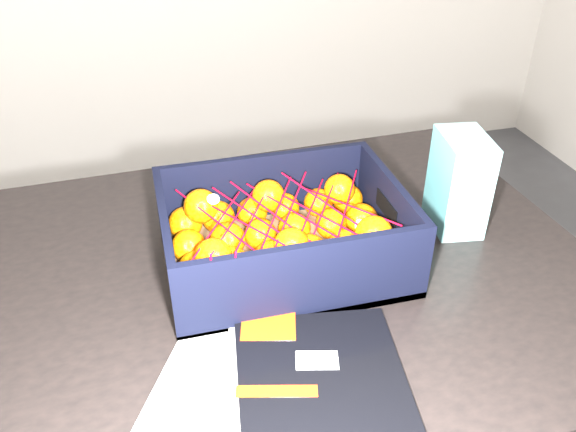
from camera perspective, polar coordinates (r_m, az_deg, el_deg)
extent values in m
cube|color=black|center=(0.96, -5.73, -6.83)|extent=(1.23, 0.85, 0.04)
cylinder|color=black|center=(1.60, 12.58, -5.94)|extent=(0.06, 0.06, 0.71)
cube|color=#B9B9B5|center=(0.75, -5.81, -18.97)|extent=(0.31, 0.35, 0.01)
cube|color=#B9B9B5|center=(0.76, 2.17, -17.20)|extent=(0.27, 0.32, 0.01)
cube|color=black|center=(0.76, 3.55, -16.62)|extent=(0.25, 0.31, 0.01)
cube|color=red|center=(0.83, -1.90, -10.51)|extent=(0.09, 0.07, 0.00)
cube|color=white|center=(0.79, 2.80, -13.66)|extent=(0.06, 0.04, 0.00)
cube|color=red|center=(0.76, -1.09, -16.46)|extent=(0.10, 0.04, 0.00)
cube|color=brown|center=(0.97, -0.46, -4.21)|extent=(0.37, 0.28, 0.01)
cube|color=black|center=(1.04, -2.30, 2.69)|extent=(0.37, 0.01, 0.13)
cube|color=black|center=(0.83, 1.84, -6.40)|extent=(0.37, 0.01, 0.13)
cube|color=black|center=(0.91, -11.49, -2.95)|extent=(0.01, 0.26, 0.13)
cube|color=black|center=(0.99, 9.72, 0.20)|extent=(0.01, 0.26, 0.13)
sphere|color=#FF6F05|center=(0.85, -8.30, -7.70)|extent=(0.06, 0.06, 0.06)
sphere|color=#FF6F05|center=(0.90, -8.77, -5.15)|extent=(0.06, 0.06, 0.06)
sphere|color=#FF6F05|center=(0.95, -9.51, -2.86)|extent=(0.05, 0.05, 0.05)
sphere|color=#FF6F05|center=(1.01, -9.82, -0.70)|extent=(0.06, 0.06, 0.06)
sphere|color=#FF6F05|center=(0.86, -4.48, -7.20)|extent=(0.05, 0.05, 0.05)
sphere|color=#FF6F05|center=(0.91, -5.50, -4.64)|extent=(0.06, 0.06, 0.06)
sphere|color=#FF6F05|center=(0.96, -5.79, -2.27)|extent=(0.06, 0.06, 0.06)
sphere|color=#FF6F05|center=(1.02, -6.70, -0.11)|extent=(0.06, 0.06, 0.06)
sphere|color=#FF6F05|center=(0.87, -0.71, -6.50)|extent=(0.06, 0.06, 0.06)
sphere|color=#FF6F05|center=(0.91, -1.61, -4.12)|extent=(0.06, 0.06, 0.06)
sphere|color=#FF6F05|center=(0.97, -2.65, -1.77)|extent=(0.05, 0.05, 0.05)
sphere|color=#FF6F05|center=(1.02, -3.46, 0.37)|extent=(0.05, 0.05, 0.05)
sphere|color=#FF6F05|center=(0.88, 2.94, -5.89)|extent=(0.05, 0.05, 0.05)
sphere|color=#FF6F05|center=(0.93, 2.04, -3.51)|extent=(0.06, 0.06, 0.06)
sphere|color=#FF6F05|center=(0.98, 0.61, -1.26)|extent=(0.05, 0.05, 0.05)
sphere|color=#FF6F05|center=(1.04, -0.31, 0.83)|extent=(0.05, 0.05, 0.05)
sphere|color=#FF6F05|center=(0.90, 6.61, -5.23)|extent=(0.05, 0.05, 0.05)
sphere|color=#FF6F05|center=(0.95, 5.40, -2.83)|extent=(0.05, 0.05, 0.05)
sphere|color=#FF6F05|center=(1.00, 4.14, -0.76)|extent=(0.05, 0.05, 0.05)
sphere|color=#FF6F05|center=(1.05, 2.93, 1.29)|extent=(0.05, 0.05, 0.05)
sphere|color=#FF6F05|center=(0.92, 10.09, -4.65)|extent=(0.06, 0.06, 0.06)
sphere|color=#FF6F05|center=(0.96, 8.50, -2.30)|extent=(0.06, 0.06, 0.06)
sphere|color=#FF6F05|center=(1.01, 7.08, -0.35)|extent=(0.06, 0.06, 0.06)
sphere|color=#FF6F05|center=(1.06, 5.76, 1.59)|extent=(0.05, 0.05, 0.05)
sphere|color=#FF6F05|center=(0.85, -7.19, -3.95)|extent=(0.06, 0.06, 0.06)
sphere|color=#FF6F05|center=(0.97, -8.36, 0.94)|extent=(0.06, 0.06, 0.06)
sphere|color=#FF6F05|center=(0.87, 0.34, -2.84)|extent=(0.05, 0.05, 0.05)
sphere|color=#FF6F05|center=(0.99, -1.90, 1.95)|extent=(0.05, 0.05, 0.05)
sphere|color=#FF6F05|center=(0.90, 8.24, -1.78)|extent=(0.06, 0.06, 0.06)
sphere|color=#FF6F05|center=(1.01, 4.96, 2.57)|extent=(0.05, 0.05, 0.05)
cylinder|color=red|center=(0.91, -6.89, -0.50)|extent=(0.10, 0.19, 0.02)
cylinder|color=red|center=(0.90, -4.96, -0.32)|extent=(0.10, 0.19, 0.02)
cylinder|color=red|center=(0.90, -3.10, -0.08)|extent=(0.10, 0.19, 0.01)
cylinder|color=red|center=(0.91, -1.28, 0.11)|extent=(0.10, 0.19, 0.03)
cylinder|color=red|center=(0.92, 0.32, 0.56)|extent=(0.10, 0.19, 0.00)
cylinder|color=red|center=(0.93, 2.09, 0.60)|extent=(0.10, 0.19, 0.01)
cylinder|color=red|center=(0.93, 3.89, 1.08)|extent=(0.10, 0.19, 0.03)
cylinder|color=red|center=(0.94, 5.64, 1.11)|extent=(0.10, 0.19, 0.03)
cylinder|color=red|center=(0.90, -6.78, -0.70)|extent=(0.10, 0.19, 0.02)
cylinder|color=red|center=(0.91, -5.05, -0.17)|extent=(0.10, 0.19, 0.02)
cylinder|color=red|center=(0.92, -3.28, 0.06)|extent=(0.10, 0.19, 0.01)
cylinder|color=red|center=(0.91, -1.29, -0.03)|extent=(0.10, 0.19, 0.02)
cylinder|color=red|center=(0.92, 0.33, 0.82)|extent=(0.10, 0.19, 0.01)
cylinder|color=red|center=(0.93, 2.15, 0.52)|extent=(0.10, 0.19, 0.01)
cylinder|color=red|center=(0.94, 3.78, 1.49)|extent=(0.10, 0.19, 0.02)
cylinder|color=red|center=(0.94, 5.69, 1.13)|extent=(0.10, 0.19, 0.01)
cylinder|color=red|center=(0.80, -7.38, -5.45)|extent=(0.00, 0.03, 0.09)
cylinder|color=red|center=(0.80, -5.25, -5.13)|extent=(0.01, 0.04, 0.08)
cube|color=white|center=(1.06, 16.08, 3.14)|extent=(0.09, 0.12, 0.17)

